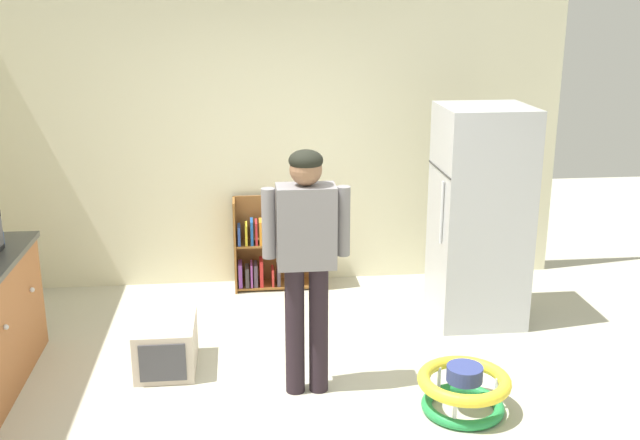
{
  "coord_description": "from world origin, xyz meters",
  "views": [
    {
      "loc": [
        -0.34,
        -4.4,
        2.59
      ],
      "look_at": [
        0.18,
        0.53,
        1.11
      ],
      "focal_mm": 42.11,
      "sensor_mm": 36.0,
      "label": 1
    }
  ],
  "objects_px": {
    "standing_person": "(306,250)",
    "baby_walker": "(464,389)",
    "pet_carrier": "(166,345)",
    "refrigerator": "(480,216)",
    "bookshelf": "(272,249)"
  },
  "relations": [
    {
      "from": "refrigerator",
      "to": "pet_carrier",
      "type": "height_order",
      "value": "refrigerator"
    },
    {
      "from": "baby_walker",
      "to": "refrigerator",
      "type": "bearing_deg",
      "value": 70.26
    },
    {
      "from": "refrigerator",
      "to": "standing_person",
      "type": "xyz_separation_m",
      "value": [
        -1.5,
        -1.07,
        0.13
      ]
    },
    {
      "from": "baby_walker",
      "to": "pet_carrier",
      "type": "bearing_deg",
      "value": 157.9
    },
    {
      "from": "bookshelf",
      "to": "standing_person",
      "type": "xyz_separation_m",
      "value": [
        0.15,
        -1.96,
        0.66
      ]
    },
    {
      "from": "pet_carrier",
      "to": "bookshelf",
      "type": "bearing_deg",
      "value": 61.63
    },
    {
      "from": "refrigerator",
      "to": "bookshelf",
      "type": "relative_size",
      "value": 2.09
    },
    {
      "from": "bookshelf",
      "to": "standing_person",
      "type": "relative_size",
      "value": 0.51
    },
    {
      "from": "refrigerator",
      "to": "bookshelf",
      "type": "height_order",
      "value": "refrigerator"
    },
    {
      "from": "refrigerator",
      "to": "bookshelf",
      "type": "bearing_deg",
      "value": 151.74
    },
    {
      "from": "baby_walker",
      "to": "bookshelf",
      "type": "bearing_deg",
      "value": 115.96
    },
    {
      "from": "standing_person",
      "to": "baby_walker",
      "type": "relative_size",
      "value": 2.78
    },
    {
      "from": "standing_person",
      "to": "pet_carrier",
      "type": "relative_size",
      "value": 3.04
    },
    {
      "from": "bookshelf",
      "to": "refrigerator",
      "type": "bearing_deg",
      "value": -28.26
    },
    {
      "from": "baby_walker",
      "to": "pet_carrier",
      "type": "relative_size",
      "value": 1.09
    }
  ]
}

